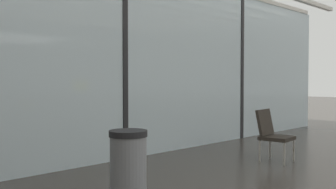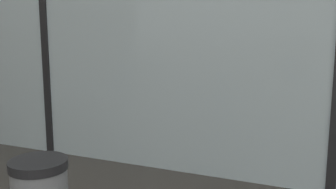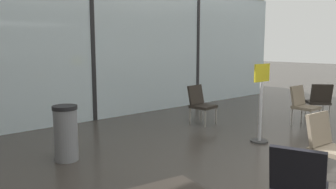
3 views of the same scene
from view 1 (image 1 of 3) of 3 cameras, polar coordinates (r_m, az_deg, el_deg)
glass_curtain_wall at (r=6.61m, az=-6.67°, el=4.82°), size 14.00×0.08×3.35m
window_mullion_1 at (r=6.61m, az=-6.67°, el=4.82°), size 0.10×0.12×3.35m
window_mullion_2 at (r=9.19m, az=10.82°, el=3.97°), size 0.10×0.12×3.35m
parked_airplane at (r=10.70m, az=-23.01°, el=6.75°), size 14.64×4.54×4.54m
lounge_chair_5 at (r=6.65m, az=15.32°, el=-5.44°), size 0.54×0.58×0.87m
trash_bin at (r=3.83m, az=-5.98°, el=-11.71°), size 0.38×0.38×0.86m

